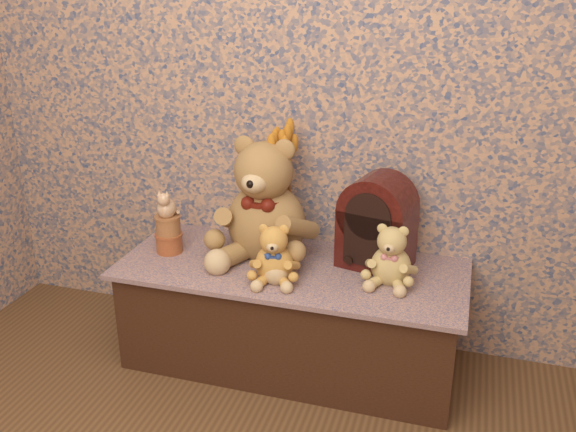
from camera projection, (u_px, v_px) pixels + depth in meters
name	position (u px, v px, depth m)	size (l,w,h in m)	color
display_shelf	(291.00, 314.00, 2.63)	(1.41, 0.59, 0.45)	#3A3F77
teddy_large	(266.00, 193.00, 2.56)	(0.43, 0.52, 0.55)	#A0753E
teddy_medium	(274.00, 250.00, 2.40)	(0.20, 0.24, 0.25)	gold
teddy_small	(392.00, 251.00, 2.38)	(0.20, 0.24, 0.26)	#D6B665
cathedral_radio	(377.00, 221.00, 2.49)	(0.28, 0.20, 0.38)	#330C09
ceramic_vase	(282.00, 230.00, 2.66)	(0.11, 0.11, 0.19)	tan
dried_stalks	(281.00, 157.00, 2.54)	(0.24, 0.24, 0.46)	#C7751F
biscuit_tin_lower	(169.00, 243.00, 2.66)	(0.11, 0.11, 0.08)	#BA7936
biscuit_tin_upper	(168.00, 225.00, 2.63)	(0.10, 0.10, 0.08)	tan
cat_figurine	(166.00, 202.00, 2.60)	(0.09, 0.10, 0.13)	silver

